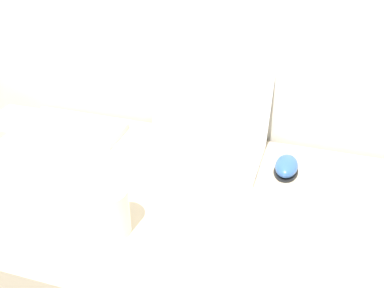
{
  "coord_description": "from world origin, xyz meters",
  "views": [
    {
      "loc": [
        0.22,
        -0.51,
        1.42
      ],
      "look_at": [
        -0.09,
        0.48,
        0.78
      ],
      "focal_mm": 42.0,
      "sensor_mm": 36.0,
      "label": 1
    }
  ],
  "objects_px": {
    "external_keyboard": "(56,126)",
    "computer_mouse": "(286,167)",
    "laptop": "(202,135)",
    "drink_cup": "(109,210)"
  },
  "relations": [
    {
      "from": "external_keyboard",
      "to": "computer_mouse",
      "type": "bearing_deg",
      "value": -1.96
    },
    {
      "from": "laptop",
      "to": "computer_mouse",
      "type": "xyz_separation_m",
      "value": [
        0.25,
        -0.05,
        -0.03
      ]
    },
    {
      "from": "computer_mouse",
      "to": "external_keyboard",
      "type": "bearing_deg",
      "value": 178.04
    },
    {
      "from": "laptop",
      "to": "drink_cup",
      "type": "xyz_separation_m",
      "value": [
        -0.1,
        -0.4,
        0.01
      ]
    },
    {
      "from": "laptop",
      "to": "drink_cup",
      "type": "distance_m",
      "value": 0.41
    },
    {
      "from": "laptop",
      "to": "computer_mouse",
      "type": "height_order",
      "value": "laptop"
    },
    {
      "from": "drink_cup",
      "to": "laptop",
      "type": "bearing_deg",
      "value": 75.85
    },
    {
      "from": "external_keyboard",
      "to": "laptop",
      "type": "bearing_deg",
      "value": 2.67
    },
    {
      "from": "computer_mouse",
      "to": "external_keyboard",
      "type": "relative_size",
      "value": 0.24
    },
    {
      "from": "drink_cup",
      "to": "computer_mouse",
      "type": "distance_m",
      "value": 0.5
    }
  ]
}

